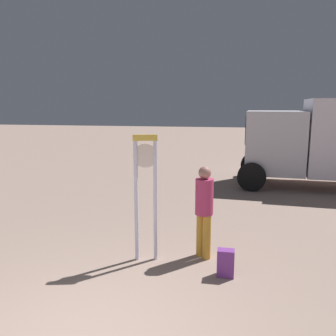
{
  "coord_description": "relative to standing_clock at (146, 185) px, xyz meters",
  "views": [
    {
      "loc": [
        1.65,
        -3.17,
        2.71
      ],
      "look_at": [
        0.06,
        4.97,
        1.2
      ],
      "focal_mm": 37.28,
      "sensor_mm": 36.0,
      "label": 1
    }
  ],
  "objects": [
    {
      "name": "backpack",
      "position": [
        1.4,
        -0.36,
        -1.14
      ],
      "size": [
        0.27,
        0.22,
        0.45
      ],
      "color": "#76348D",
      "rests_on": "ground_plane"
    },
    {
      "name": "person_near_clock",
      "position": [
        0.98,
        0.28,
        -0.43
      ],
      "size": [
        0.32,
        0.32,
        1.66
      ],
      "color": "gold",
      "rests_on": "ground_plane"
    },
    {
      "name": "standing_clock",
      "position": [
        0.0,
        0.0,
        0.0
      ],
      "size": [
        0.42,
        0.18,
        2.22
      ],
      "color": "silver",
      "rests_on": "ground_plane"
    }
  ]
}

